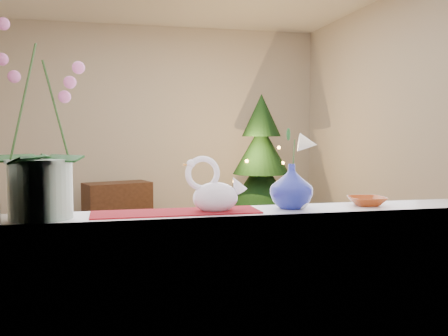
# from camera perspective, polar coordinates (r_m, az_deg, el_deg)

# --- Properties ---
(ground) EXTENTS (5.00, 5.00, 0.00)m
(ground) POSITION_cam_1_polar(r_m,az_deg,el_deg) (4.65, -4.58, -11.57)
(ground) COLOR #382617
(ground) RESTS_ON ground
(wall_back) EXTENTS (4.50, 0.10, 2.70)m
(wall_back) POSITION_cam_1_polar(r_m,az_deg,el_deg) (6.96, -7.68, 4.87)
(wall_back) COLOR beige
(wall_back) RESTS_ON ground
(wall_front) EXTENTS (4.50, 0.10, 2.70)m
(wall_front) POSITION_cam_1_polar(r_m,az_deg,el_deg) (2.04, 5.66, 6.70)
(wall_front) COLOR beige
(wall_front) RESTS_ON ground
(wall_right) EXTENTS (0.10, 5.00, 2.70)m
(wall_right) POSITION_cam_1_polar(r_m,az_deg,el_deg) (5.29, 20.29, 4.88)
(wall_right) COLOR beige
(wall_right) RESTS_ON ground
(window_apron) EXTENTS (2.20, 0.08, 0.88)m
(window_apron) POSITION_cam_1_polar(r_m,az_deg,el_deg) (2.23, 5.14, -17.42)
(window_apron) COLOR white
(window_apron) RESTS_ON ground
(windowsill) EXTENTS (2.20, 0.26, 0.04)m
(windowsill) POSITION_cam_1_polar(r_m,az_deg,el_deg) (2.19, 4.48, -5.29)
(windowsill) COLOR white
(windowsill) RESTS_ON window_apron
(window_frame) EXTENTS (2.22, 0.06, 1.60)m
(window_frame) POSITION_cam_1_polar(r_m,az_deg,el_deg) (2.11, 5.46, 16.21)
(window_frame) COLOR white
(window_frame) RESTS_ON windowsill
(runner) EXTENTS (0.70, 0.20, 0.01)m
(runner) POSITION_cam_1_polar(r_m,az_deg,el_deg) (2.10, -5.48, -5.05)
(runner) COLOR maroon
(runner) RESTS_ON windowsill
(orchid_pot) EXTENTS (0.35, 0.35, 0.77)m
(orchid_pot) POSITION_cam_1_polar(r_m,az_deg,el_deg) (2.06, -20.42, 5.19)
(orchid_pot) COLOR white
(orchid_pot) RESTS_ON windowsill
(swan) EXTENTS (0.27, 0.14, 0.22)m
(swan) POSITION_cam_1_polar(r_m,az_deg,el_deg) (2.11, -0.99, -2.02)
(swan) COLOR white
(swan) RESTS_ON windowsill
(blue_vase) EXTENTS (0.22, 0.22, 0.23)m
(blue_vase) POSITION_cam_1_polar(r_m,az_deg,el_deg) (2.22, 7.72, -1.69)
(blue_vase) COLOR navy
(blue_vase) RESTS_ON windowsill
(lily) EXTENTS (0.13, 0.07, 0.17)m
(lily) POSITION_cam_1_polar(r_m,az_deg,el_deg) (2.21, 7.77, 3.44)
(lily) COLOR silver
(lily) RESTS_ON blue_vase
(paperweight) EXTENTS (0.08, 0.08, 0.07)m
(paperweight) POSITION_cam_1_polar(r_m,az_deg,el_deg) (2.21, 8.77, -3.82)
(paperweight) COLOR white
(paperweight) RESTS_ON windowsill
(amber_dish) EXTENTS (0.15, 0.15, 0.04)m
(amber_dish) POSITION_cam_1_polar(r_m,az_deg,el_deg) (2.39, 16.00, -3.72)
(amber_dish) COLOR #8E3410
(amber_dish) RESTS_ON windowsill
(xmas_tree) EXTENTS (1.26, 1.26, 1.73)m
(xmas_tree) POSITION_cam_1_polar(r_m,az_deg,el_deg) (6.31, 4.27, 0.58)
(xmas_tree) COLOR black
(xmas_tree) RESTS_ON ground
(side_table) EXTENTS (0.91, 0.65, 0.61)m
(side_table) POSITION_cam_1_polar(r_m,az_deg,el_deg) (6.55, -12.08, -4.29)
(side_table) COLOR black
(side_table) RESTS_ON ground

